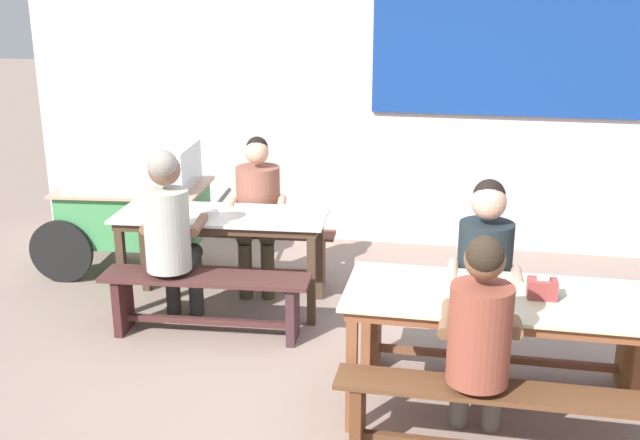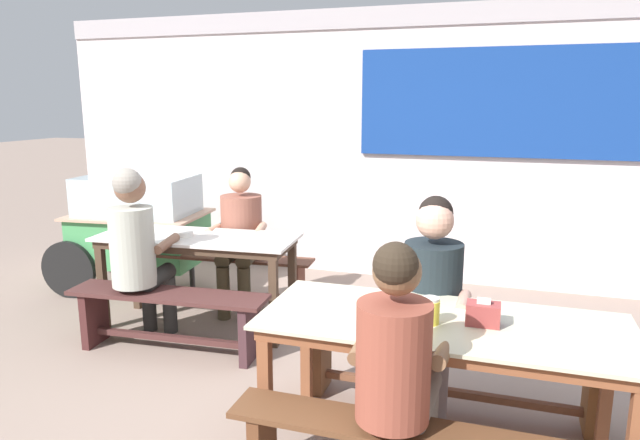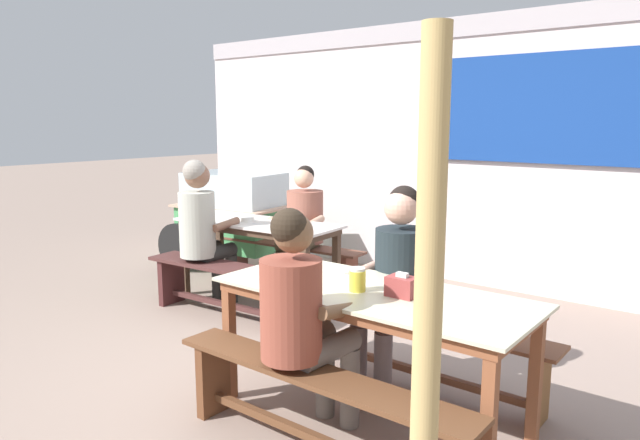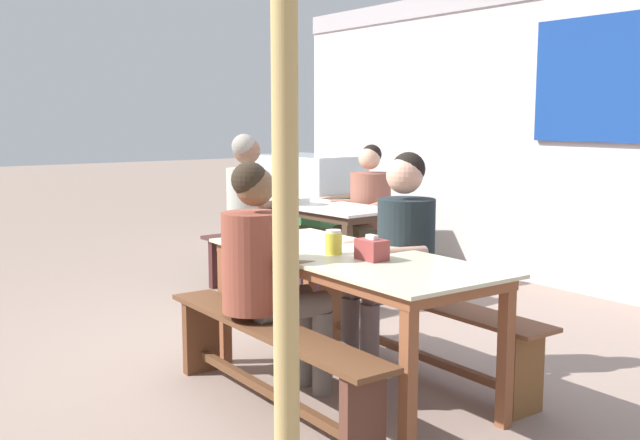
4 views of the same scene
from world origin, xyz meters
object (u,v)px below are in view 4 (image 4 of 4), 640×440
object	(u,v)px
person_left_back_turned	(252,203)
wooden_support_post	(286,253)
dining_table_near	(349,268)
person_right_near_table	(398,247)
bench_near_back	(417,322)
soup_bowl	(303,201)
dining_table_far	(312,213)
bench_far_front	(264,263)
person_center_facing	(366,206)
bench_far_back	(356,250)
bench_near_front	(269,354)
tissue_box	(372,249)
condiment_jar	(333,242)
food_cart	(309,200)
person_near_front	(266,267)

from	to	relation	value
person_left_back_turned	wooden_support_post	size ratio (longest dim) A/B	0.68
dining_table_near	person_right_near_table	world-z (taller)	person_right_near_table
bench_near_back	soup_bowl	size ratio (longest dim) A/B	14.23
dining_table_far	bench_far_front	size ratio (longest dim) A/B	1.09
dining_table_far	wooden_support_post	distance (m)	3.62
bench_near_back	person_center_facing	size ratio (longest dim) A/B	1.44
dining_table_near	bench_far_back	world-z (taller)	dining_table_near
bench_near_front	tissue_box	size ratio (longest dim) A/B	10.98
bench_far_back	person_right_near_table	xyz separation A→B (m)	(1.99, -1.27, 0.44)
person_left_back_turned	wooden_support_post	bearing A→B (deg)	-28.26
dining_table_far	person_left_back_turned	bearing A→B (deg)	-115.66
dining_table_near	person_center_facing	distance (m)	2.54
bench_far_back	condiment_jar	bearing A→B (deg)	-41.00
dining_table_near	person_left_back_turned	xyz separation A→B (m)	(-2.29, 0.73, 0.09)
food_cart	person_near_front	xyz separation A→B (m)	(2.96, -2.32, 0.07)
bench_far_back	bench_near_back	world-z (taller)	same
bench_near_front	person_center_facing	world-z (taller)	person_center_facing
person_right_near_table	soup_bowl	bearing A→B (deg)	160.88
person_center_facing	wooden_support_post	world-z (taller)	wooden_support_post
person_right_near_table	condiment_jar	distance (m)	0.52
bench_near_back	person_near_front	size ratio (longest dim) A/B	1.42
condiment_jar	bench_near_back	bearing A→B (deg)	84.64
person_near_front	person_left_back_turned	bearing A→B (deg)	151.36
person_near_front	dining_table_near	bearing A→B (deg)	71.48
person_left_back_turned	wooden_support_post	distance (m)	3.56
bench_near_front	person_near_front	bearing A→B (deg)	152.43
wooden_support_post	person_center_facing	bearing A→B (deg)	136.36
bench_far_front	person_center_facing	distance (m)	1.07
bench_near_back	person_right_near_table	bearing A→B (deg)	-149.94
dining_table_far	bench_near_back	bearing A→B (deg)	-18.52
person_right_near_table	tissue_box	bearing A→B (deg)	-56.03
dining_table_far	person_right_near_table	size ratio (longest dim) A/B	1.27
bench_far_back	condiment_jar	world-z (taller)	condiment_jar
bench_far_front	person_center_facing	bearing A→B (deg)	83.15
dining_table_far	person_center_facing	world-z (taller)	person_center_facing
dining_table_far	food_cart	distance (m)	1.25
dining_table_near	bench_far_back	bearing A→B (deg)	140.77
bench_near_back	condiment_jar	size ratio (longest dim) A/B	13.74
dining_table_far	bench_far_back	distance (m)	0.64
person_near_front	person_right_near_table	size ratio (longest dim) A/B	0.98
bench_near_back	person_near_front	world-z (taller)	person_near_front
tissue_box	bench_near_front	bearing A→B (deg)	-109.96
bench_far_front	dining_table_far	bearing A→B (deg)	94.17
bench_far_front	person_right_near_table	size ratio (longest dim) A/B	1.16
bench_near_front	person_right_near_table	xyz separation A→B (m)	(-0.11, 0.96, 0.43)
bench_far_front	bench_near_front	distance (m)	2.36
person_right_near_table	person_left_back_turned	bearing A→B (deg)	172.54
bench_near_back	person_right_near_table	world-z (taller)	person_right_near_table
person_center_facing	tissue_box	size ratio (longest dim) A/B	7.89
bench_near_back	wooden_support_post	xyz separation A→B (m)	(0.84, -1.46, 0.70)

